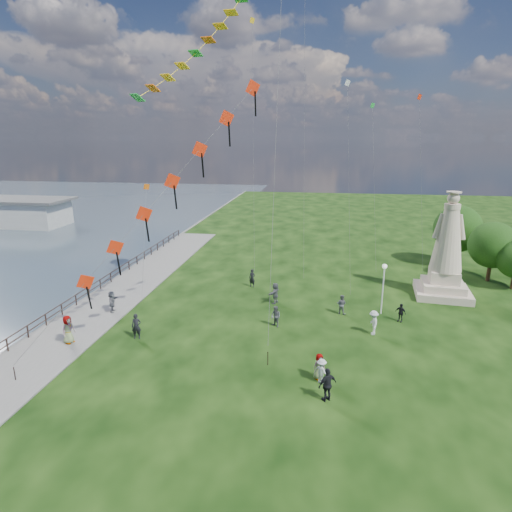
% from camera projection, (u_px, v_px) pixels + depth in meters
% --- Properties ---
extents(waterfront, '(200.00, 200.00, 1.51)m').
position_uv_depth(waterfront, '(82.00, 312.00, 34.18)').
color(waterfront, '#34434E').
rests_on(waterfront, ground).
extents(statue, '(4.96, 4.96, 9.15)m').
position_uv_depth(statue, '(446.00, 258.00, 36.78)').
color(statue, beige).
rests_on(statue, ground).
extents(lamppost, '(0.38, 0.38, 4.10)m').
position_uv_depth(lamppost, '(384.00, 278.00, 33.02)').
color(lamppost, silver).
rests_on(lamppost, ground).
extents(tree_row, '(7.42, 11.44, 6.54)m').
position_uv_depth(tree_row, '(478.00, 239.00, 42.74)').
color(tree_row, '#382314').
rests_on(tree_row, ground).
extents(person_0, '(0.73, 0.57, 1.79)m').
position_uv_depth(person_0, '(136.00, 326.00, 29.41)').
color(person_0, black).
rests_on(person_0, ground).
extents(person_1, '(0.91, 0.87, 1.60)m').
position_uv_depth(person_1, '(276.00, 317.00, 31.25)').
color(person_1, '#595960').
rests_on(person_1, ground).
extents(person_2, '(1.06, 0.97, 1.48)m').
position_uv_depth(person_2, '(321.00, 371.00, 24.05)').
color(person_2, silver).
rests_on(person_2, ground).
extents(person_3, '(1.22, 1.10, 1.88)m').
position_uv_depth(person_3, '(327.00, 385.00, 22.37)').
color(person_3, black).
rests_on(person_3, ground).
extents(person_4, '(0.89, 0.82, 1.56)m').
position_uv_depth(person_4, '(319.00, 366.00, 24.46)').
color(person_4, '#595960').
rests_on(person_4, ground).
extents(person_5, '(1.01, 1.70, 1.72)m').
position_uv_depth(person_5, '(112.00, 303.00, 33.75)').
color(person_5, '#595960').
rests_on(person_5, ground).
extents(person_6, '(0.72, 0.58, 1.70)m').
position_uv_depth(person_6, '(252.00, 278.00, 39.70)').
color(person_6, black).
rests_on(person_6, ground).
extents(person_7, '(0.89, 0.74, 1.57)m').
position_uv_depth(person_7, '(341.00, 304.00, 33.60)').
color(person_7, '#595960').
rests_on(person_7, ground).
extents(person_8, '(0.71, 1.20, 1.77)m').
position_uv_depth(person_8, '(373.00, 323.00, 30.02)').
color(person_8, silver).
rests_on(person_8, ground).
extents(person_9, '(0.93, 0.87, 1.44)m').
position_uv_depth(person_9, '(401.00, 313.00, 32.17)').
color(person_9, black).
rests_on(person_9, ground).
extents(person_10, '(0.82, 1.07, 1.94)m').
position_uv_depth(person_10, '(68.00, 331.00, 28.56)').
color(person_10, '#595960').
rests_on(person_10, ground).
extents(person_11, '(1.24, 1.79, 1.78)m').
position_uv_depth(person_11, '(275.00, 293.00, 35.76)').
color(person_11, '#595960').
rests_on(person_11, ground).
extents(red_kite_train, '(12.76, 9.35, 16.94)m').
position_uv_depth(red_kite_train, '(170.00, 187.00, 25.81)').
color(red_kite_train, black).
rests_on(red_kite_train, ground).
extents(small_kites, '(26.03, 16.81, 30.85)m').
position_uv_depth(small_kites, '(312.00, 114.00, 40.87)').
color(small_kites, silver).
rests_on(small_kites, ground).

